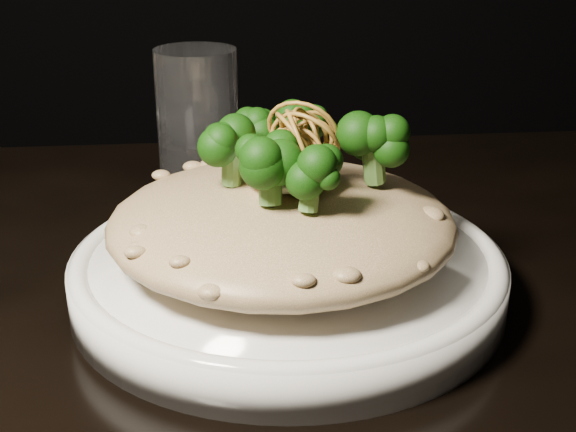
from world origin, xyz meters
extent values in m
cube|color=black|center=(0.00, 0.00, 0.73)|extent=(1.10, 0.80, 0.04)
cylinder|color=white|center=(0.00, 0.06, 0.76)|extent=(0.28, 0.28, 0.03)
ellipsoid|color=brown|center=(0.00, 0.05, 0.80)|extent=(0.22, 0.22, 0.05)
ellipsoid|color=white|center=(0.00, 0.06, 0.83)|extent=(0.06, 0.06, 0.02)
cylinder|color=white|center=(-0.06, 0.26, 0.81)|extent=(0.09, 0.09, 0.12)
camera|label=1|loc=(-0.05, -0.40, 1.00)|focal=50.00mm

